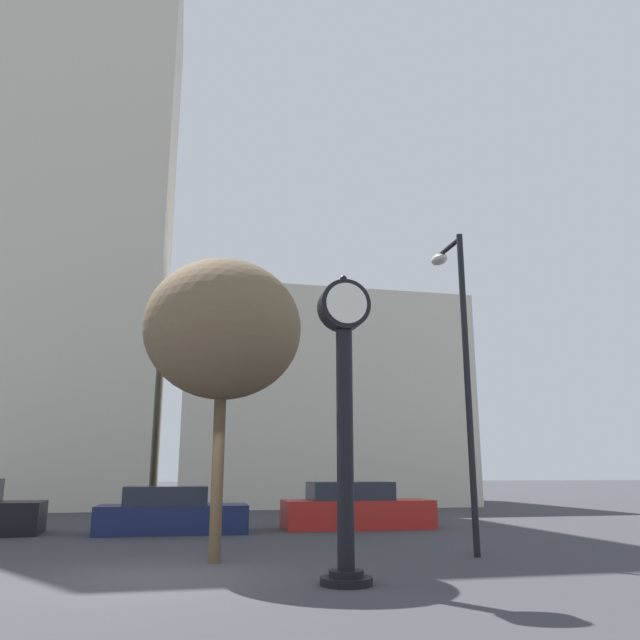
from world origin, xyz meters
The scene contains 8 objects.
ground_plane centered at (0.00, 0.00, 0.00)m, with size 200.00×200.00×0.00m, color #38383D.
building_tall_tower centered at (-7.10, 24.00, 15.86)m, with size 12.11×12.00×31.72m.
building_storefront_row centered at (7.58, 24.00, 5.41)m, with size 14.75×12.00×10.82m.
street_clock centered at (2.88, -1.36, 2.84)m, with size 0.86×0.83×5.04m.
car_navy centered at (0.09, 7.74, 0.55)m, with size 4.25×1.87×1.30m.
car_red centered at (5.66, 8.08, 0.59)m, with size 4.61×1.85×1.40m.
street_lamp_right centered at (6.34, 1.54, 4.63)m, with size 0.36×1.57×7.07m.
bare_tree centered at (1.00, 1.50, 4.60)m, with size 3.28×3.28×6.10m.
Camera 1 is at (0.26, -11.39, 1.72)m, focal length 35.00 mm.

